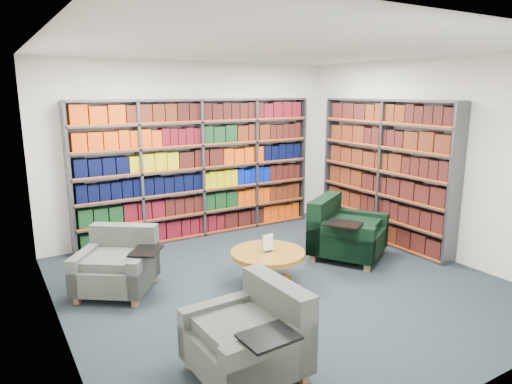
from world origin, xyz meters
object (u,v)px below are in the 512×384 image
chair_teal_front (254,338)px  coffee_table (268,258)px  chair_green_right (342,234)px  chair_teal_left (119,266)px

chair_teal_front → coffee_table: bearing=53.7°
chair_green_right → coffee_table: size_ratio=1.41×
chair_teal_left → chair_green_right: (3.04, -0.52, 0.04)m
coffee_table → chair_teal_left: bearing=153.3°
chair_teal_front → chair_green_right: bearing=34.6°
chair_green_right → coffee_table: (-1.44, -0.28, 0.00)m
chair_teal_left → coffee_table: size_ratio=1.25×
chair_teal_left → coffee_table: (1.59, -0.80, 0.04)m
chair_teal_left → chair_green_right: 3.08m
chair_teal_left → chair_teal_front: (0.53, -2.25, 0.01)m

